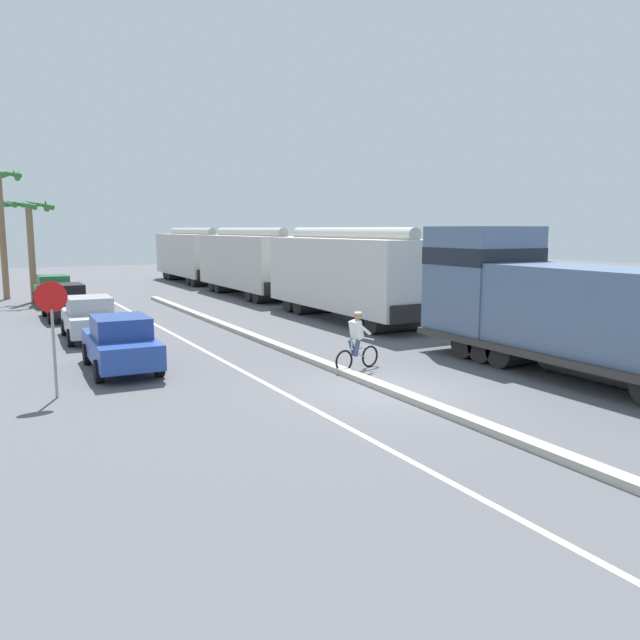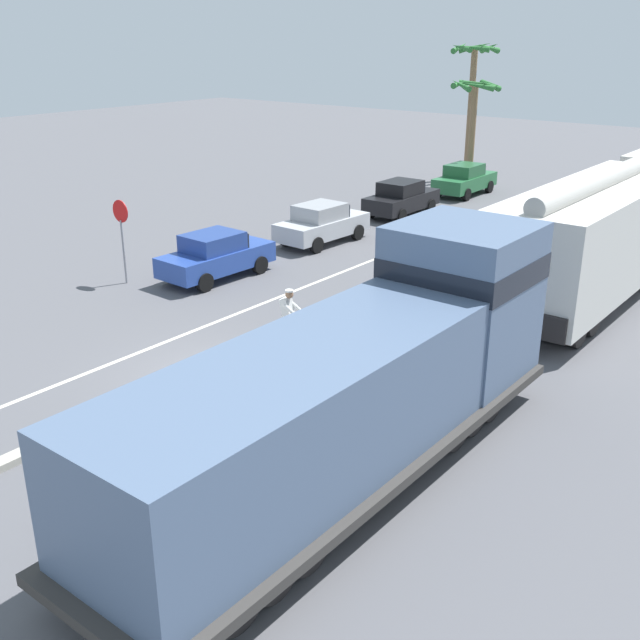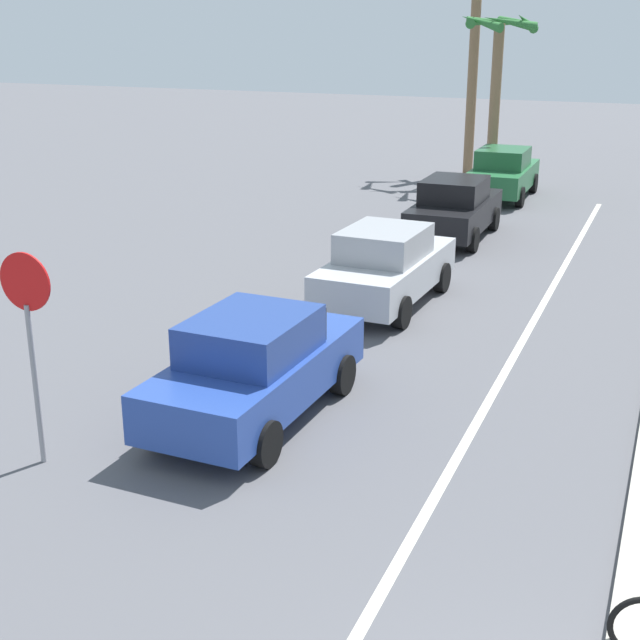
{
  "view_description": "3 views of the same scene",
  "coord_description": "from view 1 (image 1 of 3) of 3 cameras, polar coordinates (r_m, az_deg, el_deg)",
  "views": [
    {
      "loc": [
        -8.95,
        -12.82,
        4.13
      ],
      "look_at": [
        0.36,
        4.21,
        1.28
      ],
      "focal_mm": 35.0,
      "sensor_mm": 36.0,
      "label": 1
    },
    {
      "loc": [
        12.87,
        -11.71,
        8.09
      ],
      "look_at": [
        2.36,
        1.61,
        1.52
      ],
      "focal_mm": 42.0,
      "sensor_mm": 36.0,
      "label": 2
    },
    {
      "loc": [
        -0.04,
        -5.08,
        5.64
      ],
      "look_at": [
        -5.26,
        7.66,
        0.93
      ],
      "focal_mm": 50.0,
      "sensor_mm": 36.0,
      "label": 3
    }
  ],
  "objects": [
    {
      "name": "hopper_car_lead",
      "position": [
        28.16,
        2.51,
        4.17
      ],
      "size": [
        2.9,
        10.6,
        4.18
      ],
      "color": "silver",
      "rests_on": "ground"
    },
    {
      "name": "palm_tree_near",
      "position": [
        38.79,
        -25.0,
        7.97
      ],
      "size": [
        2.67,
        2.77,
        5.83
      ],
      "color": "#846647",
      "rests_on": "ground"
    },
    {
      "name": "ground_plane",
      "position": [
        16.17,
        6.08,
        -6.48
      ],
      "size": [
        120.0,
        120.0,
        0.0
      ],
      "primitive_type": "plane",
      "color": "#56565B"
    },
    {
      "name": "palm_tree_far",
      "position": [
        40.97,
        -27.21,
        9.48
      ],
      "size": [
        2.67,
        2.76,
        7.61
      ],
      "color": "#846647",
      "rests_on": "ground"
    },
    {
      "name": "parked_car_silver",
      "position": [
        24.92,
        -20.31,
        0.19
      ],
      "size": [
        1.96,
        4.26,
        1.62
      ],
      "color": "#B7BABF",
      "rests_on": "ground"
    },
    {
      "name": "median_curb",
      "position": [
        21.23,
        -3.19,
        -2.65
      ],
      "size": [
        0.36,
        36.0,
        0.16
      ],
      "primitive_type": "cube",
      "color": "#B2AD9E",
      "rests_on": "ground"
    },
    {
      "name": "parked_car_blue",
      "position": [
        19.13,
        -17.74,
        -2.02
      ],
      "size": [
        1.94,
        4.25,
        1.62
      ],
      "color": "#28479E",
      "rests_on": "ground"
    },
    {
      "name": "hopper_car_trailing",
      "position": [
        49.46,
        -11.62,
        5.81
      ],
      "size": [
        2.9,
        10.6,
        4.18
      ],
      "color": "beige",
      "rests_on": "ground"
    },
    {
      "name": "hopper_car_middle",
      "position": [
        38.53,
        -6.49,
        5.25
      ],
      "size": [
        2.9,
        10.6,
        4.18
      ],
      "color": "beige",
      "rests_on": "ground"
    },
    {
      "name": "locomotive",
      "position": [
        18.92,
        21.93,
        0.67
      ],
      "size": [
        3.1,
        11.61,
        4.2
      ],
      "color": "slate",
      "rests_on": "ground"
    },
    {
      "name": "parked_car_green",
      "position": [
        36.97,
        -23.2,
        2.54
      ],
      "size": [
        1.87,
        4.22,
        1.62
      ],
      "color": "#286B3D",
      "rests_on": "ground"
    },
    {
      "name": "stop_sign",
      "position": [
        16.4,
        -23.3,
        0.29
      ],
      "size": [
        0.76,
        0.08,
        2.88
      ],
      "color": "gray",
      "rests_on": "ground"
    },
    {
      "name": "parked_car_black",
      "position": [
        30.98,
        -22.23,
        1.6
      ],
      "size": [
        1.85,
        4.21,
        1.62
      ],
      "color": "black",
      "rests_on": "ground"
    },
    {
      "name": "lane_stripe",
      "position": [
        20.35,
        -9.31,
        -3.45
      ],
      "size": [
        0.14,
        36.0,
        0.01
      ],
      "primitive_type": "cube",
      "color": "silver",
      "rests_on": "ground"
    },
    {
      "name": "cyclist",
      "position": [
        18.32,
        3.39,
        -2.07
      ],
      "size": [
        1.69,
        0.55,
        1.71
      ],
      "color": "black",
      "rests_on": "ground"
    }
  ]
}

